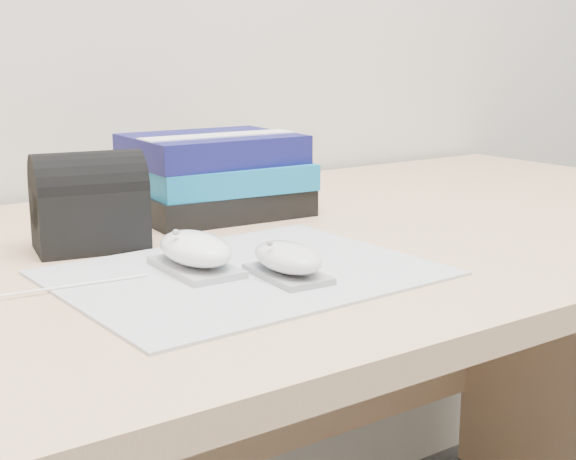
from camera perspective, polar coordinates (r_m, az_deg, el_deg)
desk at (r=1.17m, az=-1.73°, el=-10.83°), size 1.60×0.80×0.73m
mousepad at (r=0.85m, az=-3.12°, el=-3.07°), size 0.39×0.31×0.00m
mouse_rear at (r=0.85m, az=-6.61°, el=-1.55°), size 0.07×0.12×0.05m
mouse_front at (r=0.82m, az=-0.03°, el=-2.17°), size 0.06×0.10×0.04m
usb_cable at (r=0.82m, az=-17.16°, el=-4.11°), size 0.21×0.02×0.00m
book_stack at (r=1.16m, az=-5.18°, el=3.92°), size 0.25×0.20×0.12m
pouch at (r=0.98m, az=-13.97°, el=1.93°), size 0.14×0.11×0.12m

